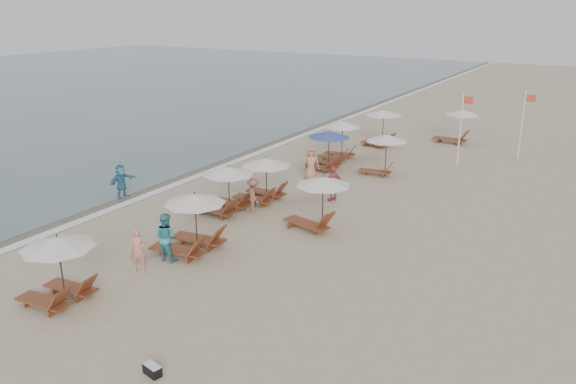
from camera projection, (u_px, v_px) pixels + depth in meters
The scene contains 22 objects.
ground at pixel (309, 287), 18.46m from camera, with size 160.00×160.00×0.00m, color tan.
wet_sand_band at pixel (203, 164), 32.70m from camera, with size 3.20×140.00×0.01m, color #6B5E4C.
foam_line at pixel (221, 167), 32.06m from camera, with size 0.50×140.00×0.02m, color white.
lounger_station_0 at pixel (57, 268), 17.16m from camera, with size 2.48×2.23×2.24m.
lounger_station_1 at pixel (190, 225), 20.76m from camera, with size 2.72×2.27×2.32m.
lounger_station_2 at pixel (225, 190), 24.77m from camera, with size 2.58×2.22×2.13m.
lounger_station_3 at pixel (262, 179), 26.18m from camera, with size 2.58×2.29×2.11m.
lounger_station_4 at pixel (326, 148), 31.27m from camera, with size 2.55×2.36×2.19m.
lounger_station_5 at pixel (339, 140), 33.19m from camera, with size 2.49×2.21×2.33m.
lounger_station_6 at pixel (380, 126), 36.44m from camera, with size 2.55×2.39×2.36m.
inland_station_0 at pixel (316, 198), 22.80m from camera, with size 2.77×2.24×2.22m.
inland_station_1 at pixel (383, 148), 30.08m from camera, with size 2.54×2.24×2.22m.
inland_station_2 at pixel (456, 124), 37.12m from camera, with size 2.86×2.24×2.22m.
beachgoer_near at pixel (138, 250), 19.33m from camera, with size 0.58×0.38×1.60m, color tan.
beachgoer_mid_a at pixel (166, 237), 20.17m from camera, with size 0.87×0.67×1.78m, color teal.
beachgoer_mid_b at pixel (254, 195), 24.91m from camera, with size 1.00×0.57×1.54m, color brown.
beachgoer_far_a at pixel (333, 184), 26.32m from camera, with size 0.98×0.41×1.67m, color #B54A48.
beachgoer_far_b at pixel (311, 164), 29.45m from camera, with size 0.87×0.56×1.78m, color tan.
waterline_walker at pixel (121, 181), 26.77m from camera, with size 1.51×0.48×1.63m, color teal.
duffel_bag at pixel (152, 370), 14.08m from camera, with size 0.55×0.35×0.28m.
flag_pole_near at pixel (461, 125), 31.69m from camera, with size 0.60×0.08×4.15m.
flag_pole_far at pixel (523, 122), 32.88m from camera, with size 0.59×0.08×4.06m.
Camera 1 is at (7.92, -14.53, 8.79)m, focal length 35.34 mm.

